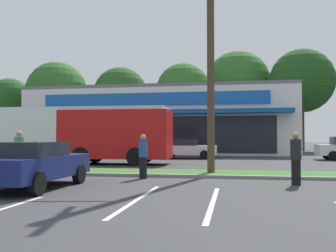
{
  "coord_description": "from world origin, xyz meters",
  "views": [
    {
      "loc": [
        5.89,
        -1.27,
        1.52
      ],
      "look_at": [
        2.47,
        18.1,
        2.13
      ],
      "focal_mm": 39.76,
      "sensor_mm": 36.0,
      "label": 1
    }
  ],
  "objects": [
    {
      "name": "tree_left",
      "position": [
        -16.15,
        42.46,
        7.25
      ],
      "size": [
        7.68,
        7.68,
        11.1
      ],
      "color": "#473323",
      "rests_on": "ground_plane"
    },
    {
      "name": "car_0",
      "position": [
        2.51,
        25.63,
        0.73
      ],
      "size": [
        4.28,
        1.97,
        1.4
      ],
      "color": "silver",
      "rests_on": "ground_plane"
    },
    {
      "name": "storefront_building",
      "position": [
        -1.03,
        36.76,
        3.12
      ],
      "size": [
        24.78,
        14.85,
        6.24
      ],
      "color": "silver",
      "rests_on": "ground_plane"
    },
    {
      "name": "city_bus",
      "position": [
        -3.23,
        19.11,
        1.76
      ],
      "size": [
        11.31,
        2.94,
        3.25
      ],
      "rotation": [
        0.0,
        0.0,
        3.17
      ],
      "color": "#B71414",
      "rests_on": "ground_plane"
    },
    {
      "name": "tree_far_left",
      "position": [
        -24.37,
        45.04,
        6.49
      ],
      "size": [
        6.29,
        6.29,
        9.65
      ],
      "color": "#473323",
      "rests_on": "ground_plane"
    },
    {
      "name": "pedestrian_far",
      "position": [
        -2.26,
        11.85,
        0.89
      ],
      "size": [
        0.36,
        0.36,
        1.78
      ],
      "rotation": [
        0.0,
        0.0,
        6.09
      ],
      "color": "black",
      "rests_on": "ground_plane"
    },
    {
      "name": "car_1",
      "position": [
        -6.17,
        25.33,
        0.74
      ],
      "size": [
        4.69,
        2.01,
        1.43
      ],
      "rotation": [
        0.0,
        0.0,
        3.14
      ],
      "color": "#9E998C",
      "rests_on": "ground_plane"
    },
    {
      "name": "curb_lip",
      "position": [
        0.0,
        12.78,
        0.06
      ],
      "size": [
        56.0,
        0.24,
        0.12
      ],
      "primitive_type": "cube",
      "color": "gray",
      "rests_on": "ground_plane"
    },
    {
      "name": "pedestrian_by_pole",
      "position": [
        7.85,
        11.17,
        0.85
      ],
      "size": [
        0.34,
        0.34,
        1.69
      ],
      "rotation": [
        0.0,
        0.0,
        5.9
      ],
      "color": "black",
      "rests_on": "ground_plane"
    },
    {
      "name": "parking_stripe_3",
      "position": [
        3.56,
        7.65,
        0.0
      ],
      "size": [
        0.12,
        4.8,
        0.01
      ],
      "primitive_type": "cube",
      "color": "silver",
      "rests_on": "ground_plane"
    },
    {
      "name": "tree_mid",
      "position": [
        -0.11,
        43.51,
        7.28
      ],
      "size": [
        6.61,
        6.61,
        10.6
      ],
      "color": "#473323",
      "rests_on": "ground_plane"
    },
    {
      "name": "tree_right",
      "position": [
        13.63,
        43.03,
        8.01
      ],
      "size": [
        7.29,
        7.29,
        11.67
      ],
      "color": "#473323",
      "rests_on": "ground_plane"
    },
    {
      "name": "tree_mid_right",
      "position": [
        6.48,
        46.9,
        8.43
      ],
      "size": [
        8.31,
        8.31,
        12.59
      ],
      "color": "#473323",
      "rests_on": "ground_plane"
    },
    {
      "name": "tree_mid_left",
      "position": [
        -8.1,
        43.58,
        6.93
      ],
      "size": [
        6.84,
        6.84,
        10.36
      ],
      "color": "#473323",
      "rests_on": "ground_plane"
    },
    {
      "name": "pedestrian_near_bench",
      "position": [
        2.58,
        12.17,
        0.83
      ],
      "size": [
        0.33,
        0.33,
        1.64
      ],
      "rotation": [
        0.0,
        0.0,
        3.53
      ],
      "color": "black",
      "rests_on": "ground_plane"
    },
    {
      "name": "car_4",
      "position": [
        -0.03,
        8.98,
        0.73
      ],
      "size": [
        1.98,
        4.31,
        1.39
      ],
      "rotation": [
        0.0,
        0.0,
        1.57
      ],
      "color": "navy",
      "rests_on": "ground_plane"
    },
    {
      "name": "utility_pole",
      "position": [
        4.86,
        13.82,
        5.68
      ],
      "size": [
        3.13,
        2.38,
        10.66
      ],
      "color": "#4C3826",
      "rests_on": "ground_plane"
    },
    {
      "name": "parking_stripe_4",
      "position": [
        5.4,
        7.57,
        0.0
      ],
      "size": [
        0.12,
        4.8,
        0.01
      ],
      "primitive_type": "cube",
      "color": "silver",
      "rests_on": "ground_plane"
    },
    {
      "name": "grass_median",
      "position": [
        0.0,
        14.0,
        0.06
      ],
      "size": [
        56.0,
        2.2,
        0.12
      ],
      "primitive_type": "cube",
      "color": "#386B28",
      "rests_on": "ground_plane"
    }
  ]
}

